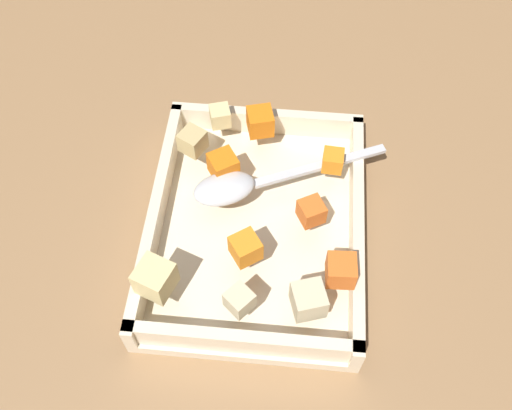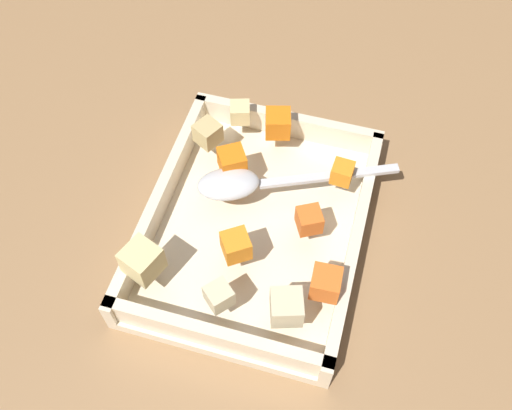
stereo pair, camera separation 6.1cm
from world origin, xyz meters
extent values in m
plane|color=#936D47|center=(0.00, 0.00, 0.00)|extent=(4.00, 4.00, 0.00)
cube|color=beige|center=(0.00, -0.01, 0.01)|extent=(0.29, 0.23, 0.01)
cube|color=beige|center=(0.00, -0.12, 0.03)|extent=(0.29, 0.01, 0.03)
cube|color=beige|center=(0.00, 0.10, 0.03)|extent=(0.29, 0.01, 0.03)
cube|color=beige|center=(-0.14, -0.01, 0.03)|extent=(0.01, 0.23, 0.03)
cube|color=beige|center=(0.14, -0.01, 0.03)|extent=(0.01, 0.23, 0.03)
cube|color=orange|center=(0.07, -0.08, 0.06)|extent=(0.02, 0.02, 0.02)
cube|color=orange|center=(0.05, 0.03, 0.06)|extent=(0.04, 0.04, 0.03)
cube|color=orange|center=(0.12, 0.00, 0.06)|extent=(0.04, 0.04, 0.03)
cube|color=orange|center=(0.00, -0.06, 0.06)|extent=(0.03, 0.03, 0.02)
cube|color=orange|center=(-0.07, -0.10, 0.06)|extent=(0.03, 0.03, 0.03)
cube|color=orange|center=(-0.05, 0.00, 0.06)|extent=(0.04, 0.04, 0.03)
cube|color=#E0CC89|center=(-0.09, 0.08, 0.06)|extent=(0.04, 0.04, 0.03)
cube|color=#E0CC89|center=(0.12, 0.05, 0.06)|extent=(0.03, 0.03, 0.02)
cube|color=tan|center=(0.08, 0.07, 0.06)|extent=(0.03, 0.03, 0.03)
cube|color=beige|center=(-0.11, 0.00, 0.06)|extent=(0.03, 0.03, 0.02)
cube|color=beige|center=(-0.10, -0.07, 0.06)|extent=(0.04, 0.04, 0.03)
ellipsoid|color=silver|center=(0.02, 0.03, 0.06)|extent=(0.07, 0.08, 0.02)
cube|color=silver|center=(0.07, -0.07, 0.05)|extent=(0.07, 0.15, 0.01)
camera|label=1|loc=(-0.33, -0.04, 0.57)|focal=40.94mm
camera|label=2|loc=(-0.32, -0.10, 0.57)|focal=40.94mm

